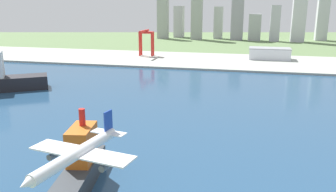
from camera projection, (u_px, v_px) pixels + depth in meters
ground_plane at (210, 97)px, 301.06m from camera, size 2400.00×2400.00×0.00m
water_bay at (200, 118)px, 244.63m from camera, size 840.00×360.00×0.15m
industrial_pier at (227, 61)px, 479.37m from camera, size 840.00×140.00×2.50m
airplane_landing at (77, 154)px, 109.09m from camera, size 36.63×43.94×12.45m
container_barge at (80, 166)px, 150.58m from camera, size 20.78×52.91×32.75m
port_crane_red at (146, 37)px, 514.94m from camera, size 21.14×40.05×38.52m
warehouse_main at (270, 53)px, 488.85m from camera, size 56.26×29.16×15.89m
distant_skyline at (257, 13)px, 762.69m from camera, size 418.01×76.49×151.05m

